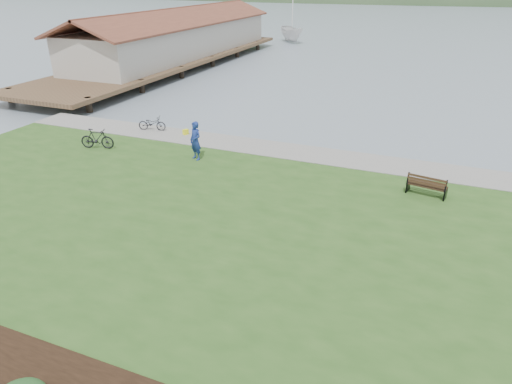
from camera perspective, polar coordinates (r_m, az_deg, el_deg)
ground at (r=16.46m, az=1.57°, el=-4.71°), size 600.00×600.00×0.00m
lawn at (r=14.78m, az=-1.18°, el=-7.67°), size 34.00×20.00×0.40m
shoreline_path at (r=22.27m, az=7.88°, el=4.59°), size 34.00×2.20×0.03m
far_hillside at (r=184.15m, az=28.64°, el=20.14°), size 580.00×80.00×38.00m
pier_pavilion at (r=48.19m, az=-9.75°, el=18.49°), size 8.00×36.00×5.40m
park_bench at (r=19.01m, az=20.57°, el=0.79°), size 1.56×0.85×0.92m
person at (r=21.43m, az=-7.60°, el=6.76°), size 0.93×0.81×2.14m
bicycle_a at (r=26.28m, az=-12.87°, el=8.37°), size 0.90×1.65×0.82m
bicycle_b at (r=24.16m, az=-19.26°, el=6.31°), size 0.93×1.76×1.02m
sailboat at (r=64.86m, az=4.47°, el=18.15°), size 13.30×13.32×24.76m
pannier at (r=25.24m, az=-8.79°, el=7.40°), size 0.27×0.34×0.31m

